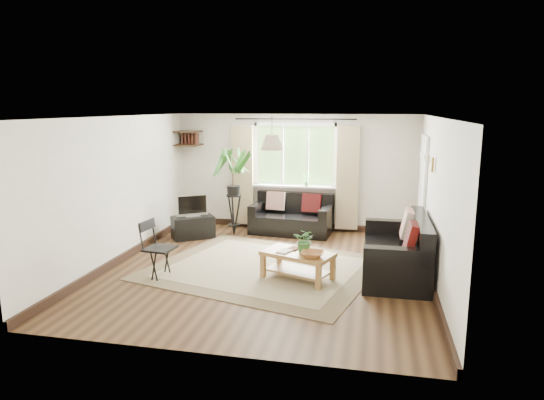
% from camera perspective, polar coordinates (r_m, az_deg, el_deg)
% --- Properties ---
extents(floor, '(5.50, 5.50, 0.00)m').
position_cam_1_polar(floor, '(7.80, -0.61, -8.15)').
color(floor, black).
rests_on(floor, ground).
extents(ceiling, '(5.50, 5.50, 0.00)m').
position_cam_1_polar(ceiling, '(7.37, -0.65, 9.77)').
color(ceiling, white).
rests_on(ceiling, floor).
extents(wall_back, '(5.00, 0.02, 2.40)m').
position_cam_1_polar(wall_back, '(10.16, 2.73, 3.30)').
color(wall_back, white).
rests_on(wall_back, floor).
extents(wall_front, '(5.00, 0.02, 2.40)m').
position_cam_1_polar(wall_front, '(4.91, -7.61, -5.14)').
color(wall_front, white).
rests_on(wall_front, floor).
extents(wall_left, '(0.02, 5.50, 2.40)m').
position_cam_1_polar(wall_left, '(8.39, -17.54, 1.17)').
color(wall_left, white).
rests_on(wall_left, floor).
extents(wall_right, '(0.02, 5.50, 2.40)m').
position_cam_1_polar(wall_right, '(7.38, 18.69, -0.20)').
color(wall_right, white).
rests_on(wall_right, floor).
extents(rug, '(4.00, 3.65, 0.02)m').
position_cam_1_polar(rug, '(7.84, -1.01, -7.97)').
color(rug, beige).
rests_on(rug, floor).
extents(window, '(2.50, 0.16, 2.16)m').
position_cam_1_polar(window, '(10.08, 2.71, 5.24)').
color(window, white).
rests_on(window, wall_back).
extents(door, '(0.06, 0.96, 2.06)m').
position_cam_1_polar(door, '(9.07, 17.21, 0.61)').
color(door, silver).
rests_on(door, wall_right).
extents(corner_shelf, '(0.50, 0.50, 0.34)m').
position_cam_1_polar(corner_shelf, '(10.45, -9.83, 7.17)').
color(corner_shelf, black).
rests_on(corner_shelf, wall_back).
extents(pendant_lamp, '(0.36, 0.36, 0.54)m').
position_cam_1_polar(pendant_lamp, '(7.78, -0.00, 7.25)').
color(pendant_lamp, beige).
rests_on(pendant_lamp, ceiling).
extents(wall_sconce, '(0.12, 0.12, 0.28)m').
position_cam_1_polar(wall_sconce, '(7.59, 18.16, 4.26)').
color(wall_sconce, beige).
rests_on(wall_sconce, wall_right).
extents(sofa_back, '(1.68, 0.95, 0.76)m').
position_cam_1_polar(sofa_back, '(9.86, 2.28, -1.78)').
color(sofa_back, black).
rests_on(sofa_back, floor).
extents(sofa_right, '(1.86, 0.94, 0.88)m').
position_cam_1_polar(sofa_right, '(7.62, 14.30, -5.50)').
color(sofa_right, black).
rests_on(sofa_right, floor).
extents(coffee_table, '(1.17, 0.89, 0.42)m').
position_cam_1_polar(coffee_table, '(7.32, 3.04, -7.72)').
color(coffee_table, brown).
rests_on(coffee_table, floor).
extents(table_plant, '(0.38, 0.35, 0.36)m').
position_cam_1_polar(table_plant, '(7.20, 3.91, -4.78)').
color(table_plant, '#306528').
rests_on(table_plant, coffee_table).
extents(bowl, '(0.36, 0.36, 0.08)m').
position_cam_1_polar(bowl, '(7.02, 4.83, -6.37)').
color(bowl, '#A36738').
rests_on(bowl, coffee_table).
extents(book_a, '(0.24, 0.28, 0.02)m').
position_cam_1_polar(book_a, '(7.30, 0.89, -5.93)').
color(book_a, white).
rests_on(book_a, coffee_table).
extents(book_b, '(0.21, 0.24, 0.02)m').
position_cam_1_polar(book_b, '(7.44, 2.10, -5.60)').
color(book_b, '#533021').
rests_on(book_b, coffee_table).
extents(tv_stand, '(0.91, 0.82, 0.43)m').
position_cam_1_polar(tv_stand, '(9.68, -9.29, -3.17)').
color(tv_stand, black).
rests_on(tv_stand, floor).
extents(tv, '(0.62, 0.51, 0.47)m').
position_cam_1_polar(tv, '(9.58, -9.37, -0.55)').
color(tv, '#A5A5AA').
rests_on(tv, tv_stand).
extents(palm_stand, '(0.83, 0.83, 1.75)m').
position_cam_1_polar(palm_stand, '(9.72, -4.55, 0.98)').
color(palm_stand, black).
rests_on(palm_stand, floor).
extents(folding_chair, '(0.50, 0.50, 0.87)m').
position_cam_1_polar(folding_chair, '(7.52, -13.04, -5.70)').
color(folding_chair, black).
rests_on(folding_chair, floor).
extents(sill_plant, '(0.14, 0.10, 0.27)m').
position_cam_1_polar(sill_plant, '(10.03, 4.03, 2.40)').
color(sill_plant, '#2D6023').
rests_on(sill_plant, window).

